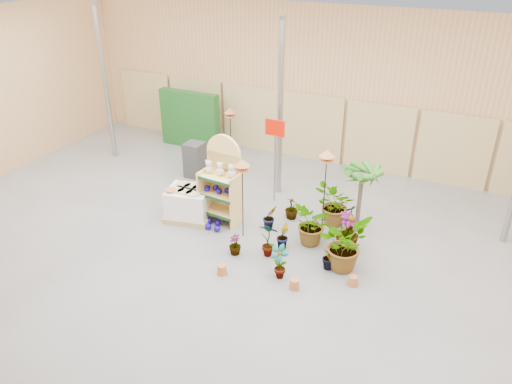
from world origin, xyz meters
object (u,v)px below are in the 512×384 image
pallet_stack (189,204)px  potted_plant_2 (312,225)px  bird_table_front (242,165)px  display_shelf (223,183)px

pallet_stack → potted_plant_2: 3.06m
bird_table_front → potted_plant_2: (1.52, 0.34, -1.27)m
display_shelf → pallet_stack: display_shelf is taller
display_shelf → bird_table_front: 1.19m
bird_table_front → display_shelf: bearing=148.5°
pallet_stack → bird_table_front: (1.53, -0.16, 1.37)m
pallet_stack → potted_plant_2: bearing=-8.3°
bird_table_front → potted_plant_2: size_ratio=1.93×
pallet_stack → potted_plant_2: potted_plant_2 is taller
pallet_stack → potted_plant_2: size_ratio=1.26×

